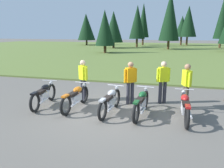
# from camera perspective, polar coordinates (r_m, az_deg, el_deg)

# --- Properties ---
(ground_plane) EXTENTS (140.00, 140.00, 0.00)m
(ground_plane) POSITION_cam_1_polar(r_m,az_deg,el_deg) (7.75, -1.12, -7.49)
(ground_plane) COLOR #605B54
(grass_moorland) EXTENTS (80.00, 44.00, 0.10)m
(grass_moorland) POSITION_cam_1_polar(r_m,az_deg,el_deg) (33.61, 11.22, 8.60)
(grass_moorland) COLOR #5B7033
(grass_moorland) RESTS_ON ground
(forest_treeline) EXTENTS (38.64, 23.19, 8.85)m
(forest_treeline) POSITION_cam_1_polar(r_m,az_deg,el_deg) (36.85, 20.10, 15.29)
(forest_treeline) COLOR #47331E
(forest_treeline) RESTS_ON ground
(motorcycle_black) EXTENTS (0.62, 2.10, 0.88)m
(motorcycle_black) POSITION_cam_1_polar(r_m,az_deg,el_deg) (8.74, -17.35, -2.67)
(motorcycle_black) COLOR black
(motorcycle_black) RESTS_ON ground
(motorcycle_orange) EXTENTS (0.62, 2.10, 0.88)m
(motorcycle_orange) POSITION_cam_1_polar(r_m,az_deg,el_deg) (8.13, -9.44, -3.42)
(motorcycle_orange) COLOR black
(motorcycle_orange) RESTS_ON ground
(motorcycle_silver) EXTENTS (0.62, 2.10, 0.88)m
(motorcycle_silver) POSITION_cam_1_polar(r_m,az_deg,el_deg) (7.58, -0.47, -4.47)
(motorcycle_silver) COLOR black
(motorcycle_silver) RESTS_ON ground
(motorcycle_british_green) EXTENTS (0.62, 2.10, 0.88)m
(motorcycle_british_green) POSITION_cam_1_polar(r_m,az_deg,el_deg) (7.45, 7.66, -4.93)
(motorcycle_british_green) COLOR black
(motorcycle_british_green) RESTS_ON ground
(motorcycle_red) EXTENTS (0.62, 2.10, 0.88)m
(motorcycle_red) POSITION_cam_1_polar(r_m,az_deg,el_deg) (7.41, 18.50, -5.64)
(motorcycle_red) COLOR black
(motorcycle_red) RESTS_ON ground
(rider_checking_bike) EXTENTS (0.46, 0.39, 1.67)m
(rider_checking_bike) POSITION_cam_1_polar(r_m,az_deg,el_deg) (8.45, 4.82, 0.95)
(rider_checking_bike) COLOR #2D2D38
(rider_checking_bike) RESTS_ON ground
(rider_with_back_turned) EXTENTS (0.44, 0.40, 1.67)m
(rider_with_back_turned) POSITION_cam_1_polar(r_m,az_deg,el_deg) (8.98, -7.53, 1.63)
(rider_with_back_turned) COLOR #2D2D38
(rider_with_back_turned) RESTS_ON ground
(rider_near_row_end) EXTENTS (0.51, 0.35, 1.67)m
(rider_near_row_end) POSITION_cam_1_polar(r_m,az_deg,el_deg) (8.76, 13.18, 1.09)
(rider_near_row_end) COLOR #2D2D38
(rider_near_row_end) RESTS_ON ground
(rider_in_hivis_vest) EXTENTS (0.33, 0.52, 1.67)m
(rider_in_hivis_vest) POSITION_cam_1_polar(r_m,az_deg,el_deg) (8.32, 18.82, 0.07)
(rider_in_hivis_vest) COLOR #4C4233
(rider_in_hivis_vest) RESTS_ON ground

